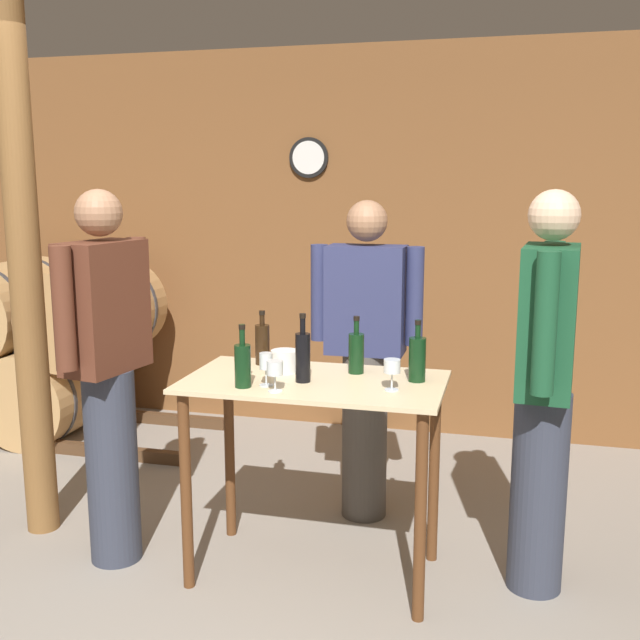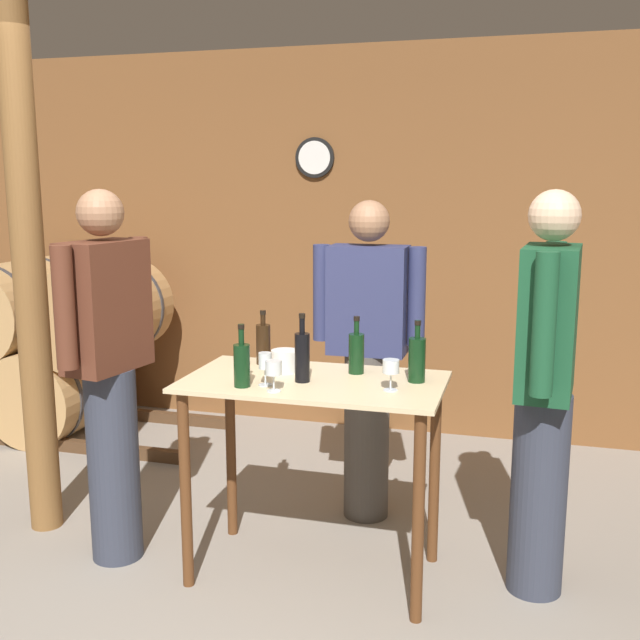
{
  "view_description": "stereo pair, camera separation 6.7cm",
  "coord_description": "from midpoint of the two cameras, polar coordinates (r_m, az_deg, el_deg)",
  "views": [
    {
      "loc": [
        1.08,
        -2.38,
        1.79
      ],
      "look_at": [
        0.25,
        0.8,
        1.17
      ],
      "focal_mm": 42.0,
      "sensor_mm": 36.0,
      "label": 1
    },
    {
      "loc": [
        1.14,
        -2.36,
        1.79
      ],
      "look_at": [
        0.25,
        0.8,
        1.17
      ],
      "focal_mm": 42.0,
      "sensor_mm": 36.0,
      "label": 2
    }
  ],
  "objects": [
    {
      "name": "wine_glass_near_center",
      "position": [
        3.11,
        -4.07,
        -3.77
      ],
      "size": [
        0.07,
        0.07,
        0.13
      ],
      "color": "silver",
      "rests_on": "tasting_table"
    },
    {
      "name": "wine_bottle_far_left",
      "position": [
        3.58,
        -4.94,
        -1.76
      ],
      "size": [
        0.07,
        0.07,
        0.26
      ],
      "color": "black",
      "rests_on": "tasting_table"
    },
    {
      "name": "person_visitor_bearded",
      "position": [
        3.59,
        -16.42,
        -3.71
      ],
      "size": [
        0.29,
        0.58,
        1.75
      ],
      "color": "#333847",
      "rests_on": "ground_plane"
    },
    {
      "name": "wine_bottle_center",
      "position": [
        3.25,
        -1.91,
        -2.71
      ],
      "size": [
        0.07,
        0.07,
        0.3
      ],
      "color": "black",
      "rests_on": "tasting_table"
    },
    {
      "name": "person_visitor_with_scarf",
      "position": [
        3.32,
        16.18,
        -4.81
      ],
      "size": [
        0.25,
        0.59,
        1.76
      ],
      "color": "#333847",
      "rests_on": "ground_plane"
    },
    {
      "name": "wine_bottle_right",
      "position": [
        3.4,
        2.22,
        -2.42
      ],
      "size": [
        0.07,
        0.07,
        0.26
      ],
      "color": "black",
      "rests_on": "tasting_table"
    },
    {
      "name": "back_wall",
      "position": [
        5.34,
        2.54,
        5.9
      ],
      "size": [
        8.4,
        0.08,
        2.7
      ],
      "color": "brown",
      "rests_on": "ground_plane"
    },
    {
      "name": "ice_bucket",
      "position": [
        3.44,
        -3.27,
        -3.15
      ],
      "size": [
        0.13,
        0.13,
        0.1
      ],
      "color": "white",
      "rests_on": "tasting_table"
    },
    {
      "name": "tasting_table",
      "position": [
        3.37,
        -1.0,
        -7.63
      ],
      "size": [
        1.14,
        0.64,
        0.92
      ],
      "color": "beige",
      "rests_on": "ground_plane"
    },
    {
      "name": "wine_glass_near_left",
      "position": [
        3.2,
        -4.73,
        -3.26
      ],
      "size": [
        0.06,
        0.06,
        0.14
      ],
      "color": "silver",
      "rests_on": "tasting_table"
    },
    {
      "name": "wooden_post",
      "position": [
        3.96,
        -21.99,
        3.46
      ],
      "size": [
        0.16,
        0.16,
        2.7
      ],
      "color": "brown",
      "rests_on": "ground_plane"
    },
    {
      "name": "wine_glass_near_right",
      "position": [
        3.13,
        4.9,
        -3.62
      ],
      "size": [
        0.07,
        0.07,
        0.13
      ],
      "color": "silver",
      "rests_on": "tasting_table"
    },
    {
      "name": "wine_bottle_far_right",
      "position": [
        3.29,
        6.85,
        -2.89
      ],
      "size": [
        0.08,
        0.08,
        0.27
      ],
      "color": "black",
      "rests_on": "tasting_table"
    },
    {
      "name": "wine_bottle_left",
      "position": [
        3.19,
        -6.51,
        -3.34
      ],
      "size": [
        0.07,
        0.07,
        0.27
      ],
      "color": "black",
      "rests_on": "tasting_table"
    },
    {
      "name": "barrel_rack",
      "position": [
        5.72,
        -21.41,
        -2.12
      ],
      "size": [
        2.96,
        0.9,
        1.24
      ],
      "color": "#4C331E",
      "rests_on": "ground_plane"
    },
    {
      "name": "person_host",
      "position": [
        3.92,
        3.0,
        -2.6
      ],
      "size": [
        0.59,
        0.24,
        1.69
      ],
      "color": "#4C4742",
      "rests_on": "ground_plane"
    }
  ]
}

